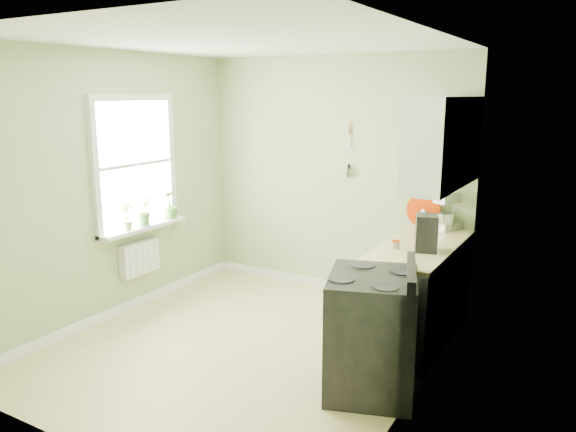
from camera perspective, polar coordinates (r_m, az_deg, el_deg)
The scene contains 21 objects.
floor at distance 5.32m, azimuth -4.32°, elevation -13.12°, with size 3.20×3.60×0.02m, color tan.
ceiling at distance 4.83m, azimuth -4.86°, elevation 17.47°, with size 3.20×3.60×0.02m, color white.
wall_back at distance 6.44m, azimuth 4.65°, elevation 4.04°, with size 3.20×0.02×2.70m, color #A5BA7E.
wall_left at distance 5.95m, azimuth -17.44°, elevation 2.82°, with size 0.02×3.60×2.70m, color #A5BA7E.
wall_right at distance 4.21m, azimuth 13.77°, elevation -0.72°, with size 0.02×3.60×2.70m, color #A5BA7E.
base_cabinets at distance 5.47m, azimuth 13.18°, elevation -7.66°, with size 0.60×1.60×0.87m, color white.
countertop at distance 5.34m, azimuth 13.32°, elevation -3.04°, with size 0.64×1.60×0.04m, color #EFDC92.
upper_cabinets at distance 5.23m, azimuth 15.59°, elevation 7.23°, with size 0.35×1.40×0.80m, color white.
window at distance 6.11m, azimuth -15.32°, elevation 5.08°, with size 0.06×1.14×1.44m.
window_sill at distance 6.17m, azimuth -14.49°, elevation -1.13°, with size 0.18×1.14×0.04m, color white.
radiator at distance 6.24m, azimuth -14.85°, elevation -4.13°, with size 0.12×0.50×0.35m, color white.
wall_utensils at distance 6.31m, azimuth 6.21°, elevation 5.79°, with size 0.02×0.14×0.58m.
stove at distance 4.46m, azimuth 8.49°, elevation -11.61°, with size 0.89×0.93×1.06m.
stand_mixer at distance 5.98m, azimuth 15.97°, elevation 0.44°, with size 0.33×0.39×0.43m.
kettle at distance 6.04m, azimuth 13.56°, elevation -0.17°, with size 0.18×0.11×0.19m.
coffee_maker at distance 5.09m, azimuth 13.84°, elevation -1.78°, with size 0.24×0.26×0.33m.
red_tray at distance 6.02m, azimuth 13.58°, elevation 0.61°, with size 0.35×0.35×0.02m, color #B42B01.
jar at distance 5.13m, azimuth 10.88°, elevation -2.86°, with size 0.07×0.07×0.08m.
plant_a at distance 5.97m, azimuth -16.03°, elevation 0.00°, with size 0.16×0.11×0.30m, color #487B2C.
plant_b at distance 6.14m, azimuth -14.41°, elevation 0.52°, with size 0.18×0.14×0.32m, color #487B2C.
plant_c at distance 6.42m, azimuth -11.92°, elevation 1.17°, with size 0.18×0.18×0.32m, color #487B2C.
Camera 1 is at (2.75, -3.94, 2.27)m, focal length 35.00 mm.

